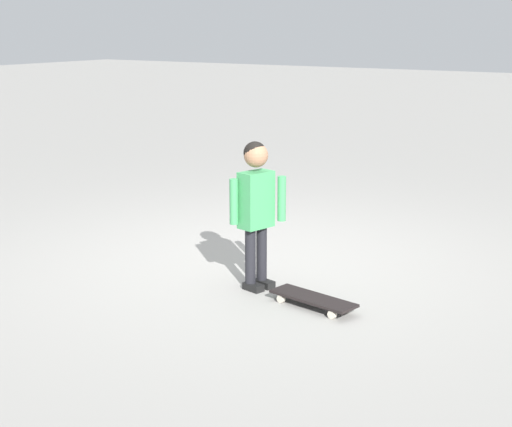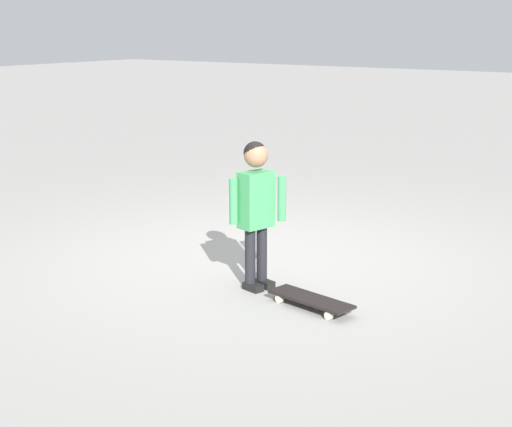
% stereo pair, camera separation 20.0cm
% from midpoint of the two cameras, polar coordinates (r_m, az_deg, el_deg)
% --- Properties ---
extents(ground_plane, '(50.00, 50.00, 0.00)m').
position_cam_midpoint_polar(ground_plane, '(6.28, -0.98, -3.40)').
color(ground_plane, gray).
extents(child_person, '(0.29, 0.32, 1.06)m').
position_cam_midpoint_polar(child_person, '(5.46, -1.04, 1.08)').
color(child_person, black).
rests_on(child_person, ground).
extents(skateboard, '(0.65, 0.30, 0.07)m').
position_cam_midpoint_polar(skateboard, '(5.25, 3.10, -6.27)').
color(skateboard, black).
rests_on(skateboard, ground).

